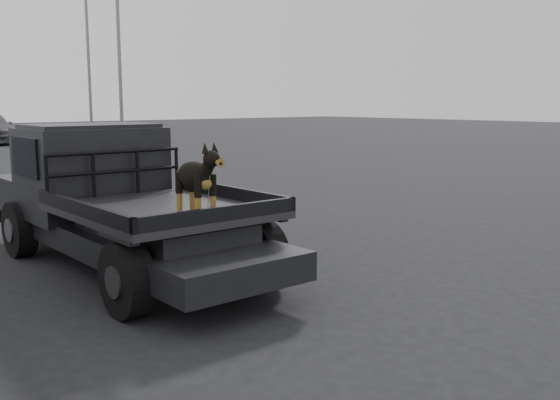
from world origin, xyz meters
TOP-DOWN VIEW (x-y plane):
  - ground at (0.00, 0.00)m, footprint 120.00×120.00m
  - flatbed_ute at (0.43, 2.46)m, footprint 2.00×5.40m
  - ute_cab at (0.43, 3.41)m, footprint 1.72×1.30m
  - headache_rack at (0.43, 2.66)m, footprint 1.80×0.08m
  - dog at (0.39, 0.73)m, footprint 0.32×0.60m
  - floodlight_far at (12.65, 31.80)m, footprint 1.08×0.28m

SIDE VIEW (x-z plane):
  - ground at x=0.00m, z-range 0.00..0.00m
  - flatbed_ute at x=0.43m, z-range 0.00..0.92m
  - headache_rack at x=0.43m, z-range 0.92..1.47m
  - dog at x=0.39m, z-range 0.92..1.66m
  - ute_cab at x=0.43m, z-range 0.92..1.80m
  - floodlight_far at x=12.65m, z-range 0.60..14.39m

